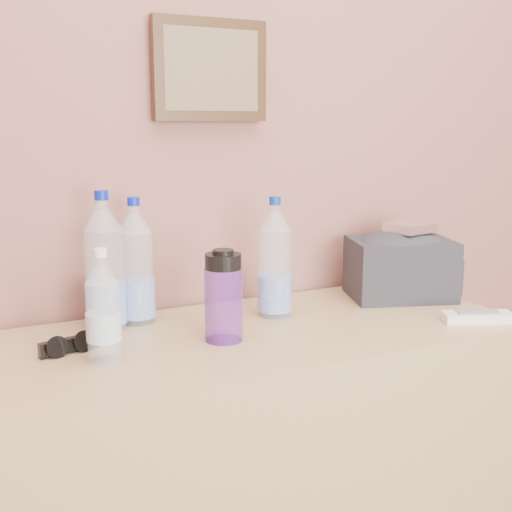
# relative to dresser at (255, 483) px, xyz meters

# --- Properties ---
(picture_frame) EXTENTS (0.30, 0.03, 0.25)m
(picture_frame) POSITION_rel_dresser_xyz_m (0.00, 0.26, 1.00)
(picture_frame) COLOR #382311
(picture_frame) RESTS_ON room_shell
(dresser) EXTENTS (1.27, 0.53, 0.79)m
(dresser) POSITION_rel_dresser_xyz_m (0.00, 0.00, 0.00)
(dresser) COLOR #A58556
(dresser) RESTS_ON ground
(pet_large_a) EXTENTS (0.09, 0.09, 0.33)m
(pet_large_a) POSITION_rel_dresser_xyz_m (-0.31, 0.17, 0.54)
(pet_large_a) COLOR #CBEAF6
(pet_large_a) RESTS_ON dresser
(pet_large_b) EXTENTS (0.08, 0.08, 0.31)m
(pet_large_b) POSITION_rel_dresser_xyz_m (-0.23, 0.19, 0.53)
(pet_large_b) COLOR silver
(pet_large_b) RESTS_ON dresser
(pet_large_c) EXTENTS (0.08, 0.08, 0.30)m
(pet_large_c) POSITION_rel_dresser_xyz_m (0.10, 0.09, 0.53)
(pet_large_c) COLOR silver
(pet_large_c) RESTS_ON dresser
(pet_small) EXTENTS (0.07, 0.07, 0.23)m
(pet_small) POSITION_rel_dresser_xyz_m (-0.36, -0.04, 0.50)
(pet_small) COLOR white
(pet_small) RESTS_ON dresser
(nalgene_bottle) EXTENTS (0.08, 0.08, 0.21)m
(nalgene_bottle) POSITION_rel_dresser_xyz_m (-0.09, -0.03, 0.50)
(nalgene_bottle) COLOR #6528A5
(nalgene_bottle) RESTS_ON dresser
(sunglasses) EXTENTS (0.13, 0.07, 0.03)m
(sunglasses) POSITION_rel_dresser_xyz_m (-0.42, 0.04, 0.41)
(sunglasses) COLOR black
(sunglasses) RESTS_ON dresser
(ac_remote) EXTENTS (0.18, 0.11, 0.02)m
(ac_remote) POSITION_rel_dresser_xyz_m (0.52, -0.17, 0.41)
(ac_remote) COLOR silver
(ac_remote) RESTS_ON dresser
(toiletry_bag) EXTENTS (0.32, 0.27, 0.19)m
(toiletry_bag) POSITION_rel_dresser_xyz_m (0.49, 0.09, 0.49)
(toiletry_bag) COLOR black
(toiletry_bag) RESTS_ON dresser
(foil_packet) EXTENTS (0.13, 0.12, 0.02)m
(foil_packet) POSITION_rel_dresser_xyz_m (0.51, 0.08, 0.59)
(foil_packet) COLOR white
(foil_packet) RESTS_ON toiletry_bag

